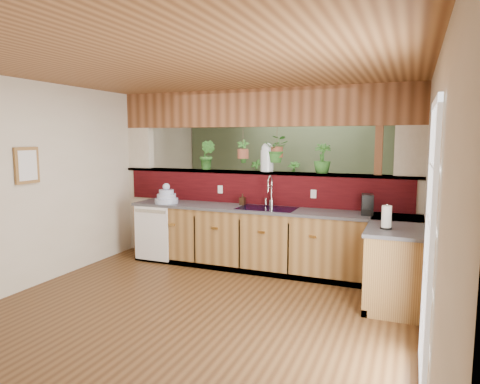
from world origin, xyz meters
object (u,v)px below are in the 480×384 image
at_px(faucet, 270,190).
at_px(coffee_maker, 367,205).
at_px(dish_stack, 166,197).
at_px(glass_jar, 267,157).
at_px(paper_towel, 386,218).
at_px(shelving_console, 280,209).
at_px(soap_dispenser, 243,199).

distance_m(faucet, coffee_maker, 1.38).
relative_size(dish_stack, glass_jar, 0.83).
xyz_separation_m(dish_stack, glass_jar, (1.44, 0.50, 0.61)).
bearing_deg(paper_towel, shelving_console, 124.49).
relative_size(coffee_maker, glass_jar, 0.63).
bearing_deg(glass_jar, soap_dispenser, -143.34).
height_order(dish_stack, soap_dispenser, dish_stack).
distance_m(soap_dispenser, paper_towel, 2.29).
xyz_separation_m(dish_stack, soap_dispenser, (1.13, 0.28, -0.01)).
xyz_separation_m(soap_dispenser, shelving_console, (-0.05, 2.12, -0.48)).
relative_size(coffee_maker, paper_towel, 0.97).
bearing_deg(paper_towel, faucet, 149.34).
height_order(coffee_maker, shelving_console, coffee_maker).
bearing_deg(glass_jar, dish_stack, -160.75).
distance_m(paper_towel, shelving_console, 3.79).
height_order(coffee_maker, paper_towel, paper_towel).
xyz_separation_m(dish_stack, shelving_console, (1.08, 2.40, -0.50)).
xyz_separation_m(coffee_maker, glass_jar, (-1.49, 0.37, 0.58)).
relative_size(faucet, soap_dispenser, 2.70).
distance_m(soap_dispenser, glass_jar, 0.72).
bearing_deg(soap_dispenser, coffee_maker, -4.72).
relative_size(faucet, coffee_maker, 1.71).
height_order(soap_dispenser, coffee_maker, coffee_maker).
bearing_deg(coffee_maker, paper_towel, -79.86).
bearing_deg(faucet, shelving_console, 102.76).
height_order(dish_stack, paper_towel, dish_stack).
bearing_deg(dish_stack, coffee_maker, 2.52).
bearing_deg(glass_jar, paper_towel, -33.97).
bearing_deg(coffee_maker, soap_dispenser, 166.43).
distance_m(coffee_maker, shelving_console, 2.97).
xyz_separation_m(paper_towel, glass_jar, (-1.77, 1.19, 0.58)).
bearing_deg(paper_towel, soap_dispenser, 154.94).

